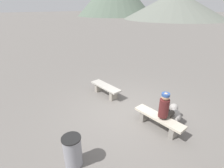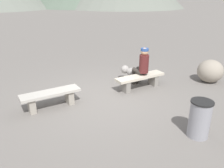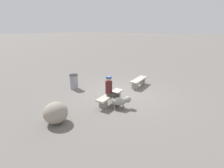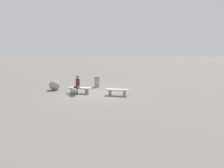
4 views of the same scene
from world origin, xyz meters
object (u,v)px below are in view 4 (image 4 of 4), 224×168
object	(u,v)px
seated_person	(77,84)
trash_bin	(97,82)
boulder	(55,85)
bench_right	(80,89)
bench_left	(117,91)
dog	(74,90)

from	to	relation	value
seated_person	trash_bin	bearing A→B (deg)	-102.85
trash_bin	boulder	world-z (taller)	trash_bin
bench_right	bench_left	bearing A→B (deg)	176.99
bench_left	trash_bin	world-z (taller)	trash_bin
bench_left	bench_right	size ratio (longest dim) A/B	0.93
bench_left	bench_right	xyz separation A→B (m)	(2.75, 0.11, -0.01)
dog	boulder	distance (m)	2.55
bench_right	trash_bin	xyz separation A→B (m)	(-0.28, -2.69, 0.11)
bench_right	boulder	world-z (taller)	boulder
bench_right	trash_bin	size ratio (longest dim) A/B	2.09
bench_right	seated_person	bearing A→B (deg)	37.84
bench_left	dog	size ratio (longest dim) A/B	2.12
bench_left	dog	bearing A→B (deg)	9.39
trash_bin	boulder	bearing A→B (deg)	39.19
bench_left	bench_right	world-z (taller)	bench_left
seated_person	boulder	xyz separation A→B (m)	(2.27, -0.63, -0.34)
bench_left	boulder	bearing A→B (deg)	-9.89
dog	boulder	xyz separation A→B (m)	(2.26, -1.17, 0.05)
seated_person	dog	world-z (taller)	seated_person
trash_bin	seated_person	bearing A→B (deg)	82.06
seated_person	dog	distance (m)	0.66
seated_person	trash_bin	world-z (taller)	seated_person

